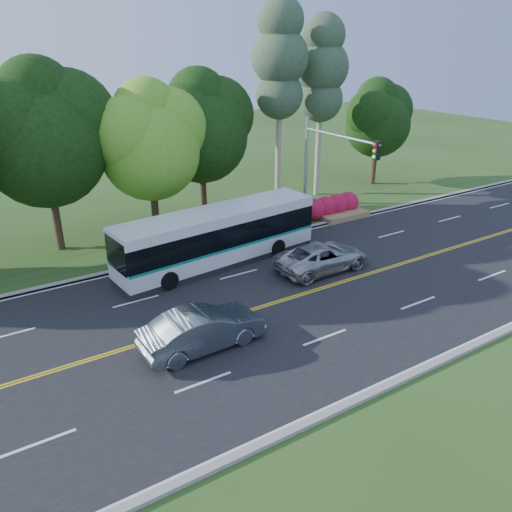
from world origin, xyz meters
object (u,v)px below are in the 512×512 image
traffic_signal (326,162)px  suv (322,257)px  sedan (203,329)px  transit_bus (218,238)px

traffic_signal → suv: (-2.99, -3.69, -3.93)m
sedan → suv: (8.51, 3.24, -0.10)m
transit_bus → suv: (4.21, -3.61, -0.76)m
traffic_signal → sedan: (-11.51, -6.93, -3.84)m
traffic_signal → sedan: bearing=-148.9°
traffic_signal → suv: bearing=-129.0°
transit_bus → suv: transit_bus is taller
traffic_signal → sedan: size_ratio=1.42×
sedan → suv: sedan is taller
transit_bus → sedan: transit_bus is taller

